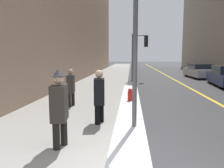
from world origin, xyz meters
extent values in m
cube|color=gray|center=(-2.00, 15.00, 0.01)|extent=(4.00, 80.00, 0.01)
cube|color=gold|center=(4.00, 15.00, 0.00)|extent=(0.16, 80.00, 0.00)
cube|color=white|center=(0.24, 4.74, 0.09)|extent=(0.79, 10.69, 0.19)
cylinder|color=#515156|center=(0.35, 2.08, 2.12)|extent=(0.12, 0.12, 4.24)
cylinder|color=#515156|center=(0.34, 14.53, 1.90)|extent=(0.11, 0.11, 3.81)
cylinder|color=#515156|center=(0.89, 14.45, 3.66)|extent=(1.10, 0.24, 0.07)
cube|color=black|center=(1.43, 14.36, 3.21)|extent=(0.33, 0.24, 0.90)
sphere|color=red|center=(1.45, 14.48, 3.50)|extent=(0.19, 0.19, 0.19)
sphere|color=orange|center=(1.45, 14.48, 3.21)|extent=(0.19, 0.19, 0.19)
sphere|color=green|center=(1.45, 14.48, 2.92)|extent=(0.19, 0.19, 0.19)
cylinder|color=black|center=(-1.24, 1.13, 0.44)|extent=(0.16, 0.16, 0.89)
cylinder|color=black|center=(-1.33, 0.87, 0.44)|extent=(0.16, 0.16, 0.89)
cube|color=#2D2823|center=(-1.28, 1.00, 1.01)|extent=(0.38, 0.57, 0.78)
sphere|color=beige|center=(-1.28, 1.00, 1.54)|extent=(0.24, 0.24, 0.24)
cylinder|color=#28282D|center=(-1.28, 1.00, 1.60)|extent=(0.37, 0.37, 0.01)
cone|color=#28282D|center=(-1.28, 1.00, 1.67)|extent=(0.23, 0.23, 0.14)
cylinder|color=black|center=(-0.63, 2.92, 0.43)|extent=(0.15, 0.15, 0.86)
cylinder|color=black|center=(-0.72, 2.67, 0.43)|extent=(0.15, 0.15, 0.86)
cube|color=black|center=(-0.67, 2.80, 0.98)|extent=(0.37, 0.56, 0.76)
sphere|color=beige|center=(-0.67, 2.80, 1.50)|extent=(0.23, 0.23, 0.23)
cylinder|color=black|center=(-2.09, 5.06, 0.40)|extent=(0.14, 0.14, 0.81)
cylinder|color=black|center=(-2.18, 4.83, 0.40)|extent=(0.14, 0.14, 0.81)
cube|color=#2D2823|center=(-2.14, 4.94, 0.92)|extent=(0.35, 0.52, 0.71)
sphere|color=tan|center=(-2.14, 4.94, 1.40)|extent=(0.22, 0.22, 0.22)
cube|color=black|center=(-2.18, 5.28, 0.77)|extent=(0.13, 0.23, 0.28)
cylinder|color=black|center=(6.17, 13.31, 0.35)|extent=(0.26, 0.71, 0.69)
cylinder|color=black|center=(5.90, 10.64, 0.35)|extent=(0.26, 0.71, 0.69)
cube|color=#B2B2B7|center=(6.65, 17.65, 0.51)|extent=(2.03, 4.31, 0.69)
cube|color=black|center=(6.66, 17.55, 1.08)|extent=(1.77, 2.29, 0.46)
cylinder|color=black|center=(5.82, 18.91, 0.36)|extent=(0.27, 0.73, 0.72)
cylinder|color=black|center=(7.32, 19.00, 0.36)|extent=(0.27, 0.73, 0.72)
cylinder|color=black|center=(5.97, 16.30, 0.36)|extent=(0.27, 0.73, 0.72)
cylinder|color=black|center=(7.48, 16.39, 0.36)|extent=(0.27, 0.73, 0.72)
cylinder|color=red|center=(0.23, 5.39, 0.28)|extent=(0.20, 0.20, 0.55)
sphere|color=red|center=(0.23, 5.39, 0.61)|extent=(0.18, 0.18, 0.18)
camera|label=1|loc=(0.26, -3.51, 2.01)|focal=35.00mm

